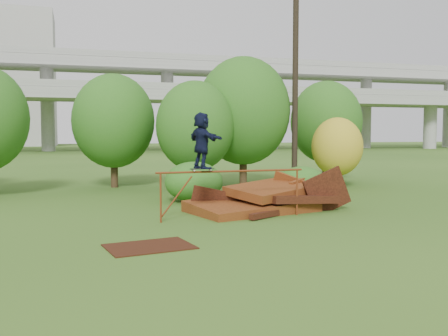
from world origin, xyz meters
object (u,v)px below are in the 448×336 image
object	(u,v)px
flat_plate	(149,247)
utility_pole	(295,76)
scrap_pile	(265,201)
skater	(202,140)

from	to	relation	value
flat_plate	utility_pole	distance (m)	14.77
scrap_pile	utility_pole	world-z (taller)	utility_pole
utility_pole	flat_plate	bearing A→B (deg)	-128.99
scrap_pile	utility_pole	size ratio (longest dim) A/B	0.54
skater	flat_plate	xyz separation A→B (m)	(-2.08, -3.16, -2.45)
scrap_pile	utility_pole	distance (m)	9.05
scrap_pile	skater	xyz separation A→B (m)	(-2.54, -1.20, 2.12)
flat_plate	utility_pole	size ratio (longest dim) A/B	0.18
scrap_pile	utility_pole	bearing A→B (deg)	57.51
skater	flat_plate	size ratio (longest dim) A/B	0.87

